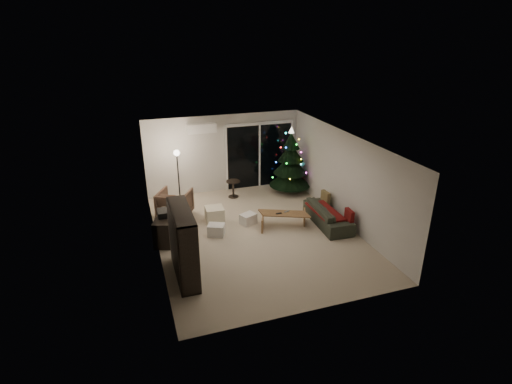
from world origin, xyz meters
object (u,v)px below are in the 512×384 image
bookshelf (174,245)px  sofa (328,215)px  coffee_table (284,220)px  christmas_tree (291,160)px  armchair (175,204)px  media_cabinet (166,228)px

bookshelf → sofa: 4.50m
sofa → coffee_table: bearing=82.4°
bookshelf → christmas_tree: bearing=23.1°
armchair → media_cabinet: bearing=102.2°
bookshelf → christmas_tree: 5.61m
armchair → christmas_tree: (3.81, 0.67, 0.68)m
bookshelf → coffee_table: (3.09, 1.45, -0.58)m
sofa → christmas_tree: size_ratio=0.85×
armchair → sofa: 4.29m
media_cabinet → christmas_tree: size_ratio=0.50×
christmas_tree → sofa: bearing=-88.0°
media_cabinet → sofa: bearing=12.8°
bookshelf → media_cabinet: bookshelf is taller
bookshelf → armchair: (0.40, 3.02, -0.39)m
bookshelf → armchair: bearing=64.2°
bookshelf → sofa: (4.30, 1.22, -0.51)m
media_cabinet → armchair: bearing=92.0°
sofa → christmas_tree: (-0.09, 2.46, 0.81)m
sofa → christmas_tree: 2.60m
coffee_table → christmas_tree: (1.12, 2.24, 0.88)m
media_cabinet → armchair: (0.40, 1.29, 0.06)m
media_cabinet → armchair: size_ratio=1.25×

